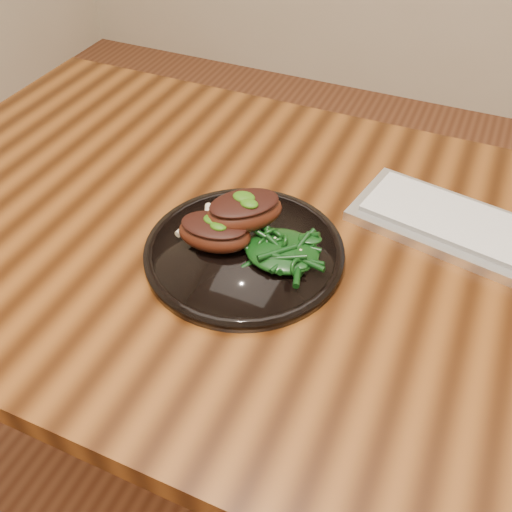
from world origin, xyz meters
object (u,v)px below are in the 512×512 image
(desk, at_px, (347,298))
(lamb_chop_front, at_px, (214,232))
(greens_heap, at_px, (282,247))
(plate, at_px, (244,252))

(desk, relative_size, lamb_chop_front, 13.74)
(desk, distance_m, greens_heap, 0.16)
(lamb_chop_front, height_order, greens_heap, lamb_chop_front)
(desk, distance_m, lamb_chop_front, 0.24)
(plate, height_order, lamb_chop_front, lamb_chop_front)
(plate, relative_size, greens_heap, 2.71)
(desk, xyz_separation_m, greens_heap, (-0.09, -0.05, 0.12))
(plate, bearing_deg, lamb_chop_front, -166.38)
(desk, bearing_deg, greens_heap, -150.16)
(plate, xyz_separation_m, lamb_chop_front, (-0.04, -0.01, 0.03))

